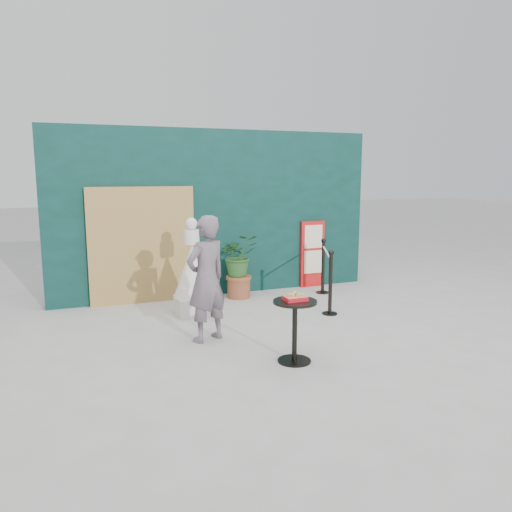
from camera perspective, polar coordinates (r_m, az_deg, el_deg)
name	(u,v)px	position (r m, az deg, el deg)	size (l,w,h in m)	color
ground	(290,345)	(6.63, 3.92, -10.15)	(60.00, 60.00, 0.00)	#ADAAA5
back_wall	(217,213)	(9.21, -4.53, 4.92)	(6.00, 0.30, 3.00)	black
bamboo_fence	(142,246)	(8.75, -12.86, 1.18)	(1.80, 0.08, 2.00)	tan
woman	(206,279)	(6.62, -5.69, -2.61)	(0.62, 0.40, 1.69)	#6B5B63
menu_board	(312,254)	(9.87, 6.46, 0.22)	(0.50, 0.07, 1.30)	red
statue	(192,275)	(7.95, -7.28, -2.20)	(0.60, 0.60, 1.54)	silver
cafe_table	(295,321)	(5.94, 4.45, -7.45)	(0.52, 0.52, 0.75)	black
food_basket	(295,297)	(5.87, 4.49, -4.74)	(0.26, 0.19, 0.11)	red
planter	(239,261)	(8.92, -2.01, -0.58)	(0.68, 0.59, 1.15)	brown
stanchion_barrier	(326,275)	(8.67, 8.05, -2.14)	(0.84, 1.54, 1.03)	black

